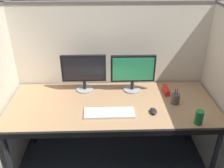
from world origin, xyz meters
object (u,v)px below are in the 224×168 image
(monitor_right, at_px, (133,71))
(soda_can, at_px, (199,117))
(computer_mouse, at_px, (153,111))
(pen_cup, at_px, (175,99))
(monitor_left, at_px, (84,71))
(red_stapler, at_px, (166,90))
(keyboard_main, at_px, (109,113))
(desk, at_px, (112,109))

(monitor_right, xyz_separation_m, soda_can, (0.48, -0.56, -0.15))
(computer_mouse, xyz_separation_m, pen_cup, (0.23, 0.14, 0.03))
(monitor_right, xyz_separation_m, computer_mouse, (0.14, -0.39, -0.20))
(monitor_left, distance_m, computer_mouse, 0.77)
(pen_cup, bearing_deg, red_stapler, 102.03)
(red_stapler, relative_size, pen_cup, 0.94)
(soda_can, bearing_deg, monitor_left, 148.85)
(soda_can, bearing_deg, computer_mouse, 154.31)
(keyboard_main, height_order, red_stapler, red_stapler)
(keyboard_main, relative_size, pen_cup, 2.69)
(red_stapler, bearing_deg, desk, -160.00)
(keyboard_main, distance_m, soda_can, 0.74)
(keyboard_main, bearing_deg, desk, 78.48)
(keyboard_main, bearing_deg, computer_mouse, 1.49)
(monitor_left, distance_m, pen_cup, 0.90)
(monitor_right, bearing_deg, keyboard_main, -120.48)
(monitor_left, bearing_deg, red_stapler, -5.75)
(desk, bearing_deg, monitor_right, 50.95)
(computer_mouse, bearing_deg, soda_can, -25.69)
(red_stapler, height_order, pen_cup, pen_cup)
(desk, height_order, red_stapler, red_stapler)
(pen_cup, bearing_deg, desk, -179.54)
(monitor_right, height_order, computer_mouse, monitor_right)
(monitor_right, relative_size, pen_cup, 2.69)
(monitor_right, bearing_deg, red_stapler, -10.44)
(monitor_right, xyz_separation_m, keyboard_main, (-0.24, -0.40, -0.20))
(desk, xyz_separation_m, red_stapler, (0.54, 0.20, 0.08))
(computer_mouse, xyz_separation_m, soda_can, (0.34, -0.16, 0.04))
(monitor_left, distance_m, red_stapler, 0.83)
(desk, height_order, computer_mouse, computer_mouse)
(keyboard_main, relative_size, soda_can, 3.52)
(desk, height_order, soda_can, soda_can)
(soda_can, bearing_deg, desk, 156.39)
(desk, distance_m, pen_cup, 0.59)
(computer_mouse, height_order, red_stapler, red_stapler)
(keyboard_main, height_order, soda_can, soda_can)
(desk, height_order, keyboard_main, keyboard_main)
(desk, xyz_separation_m, monitor_right, (0.21, 0.26, 0.27))
(monitor_left, height_order, computer_mouse, monitor_left)
(monitor_left, xyz_separation_m, red_stapler, (0.80, -0.08, -0.19))
(desk, height_order, monitor_right, monitor_right)
(desk, distance_m, soda_can, 0.76)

